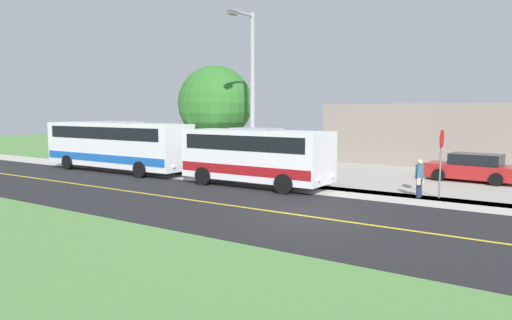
# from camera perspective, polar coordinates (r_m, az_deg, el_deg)

# --- Properties ---
(ground_plane) EXTENTS (120.00, 120.00, 0.00)m
(ground_plane) POSITION_cam_1_polar(r_m,az_deg,el_deg) (16.53, 5.83, -6.79)
(ground_plane) COLOR #548442
(road_surface) EXTENTS (8.00, 100.00, 0.01)m
(road_surface) POSITION_cam_1_polar(r_m,az_deg,el_deg) (16.53, 5.83, -6.78)
(road_surface) COLOR black
(road_surface) RESTS_ON ground
(sidewalk) EXTENTS (2.40, 100.00, 0.01)m
(sidewalk) POSITION_cam_1_polar(r_m,az_deg,el_deg) (21.18, 12.42, -4.04)
(sidewalk) COLOR #B2ADA3
(sidewalk) RESTS_ON ground
(parking_lot_surface) EXTENTS (14.00, 36.00, 0.01)m
(parking_lot_surface) POSITION_cam_1_polar(r_m,az_deg,el_deg) (27.30, 23.85, -2.17)
(parking_lot_surface) COLOR #9E9991
(parking_lot_surface) RESTS_ON ground
(road_centre_line) EXTENTS (0.16, 100.00, 0.00)m
(road_centre_line) POSITION_cam_1_polar(r_m,az_deg,el_deg) (16.53, 5.83, -6.76)
(road_centre_line) COLOR gold
(road_centre_line) RESTS_ON ground
(shuttle_bus_front) EXTENTS (2.73, 7.52, 2.83)m
(shuttle_bus_front) POSITION_cam_1_polar(r_m,az_deg,el_deg) (22.69, -0.01, 0.73)
(shuttle_bus_front) COLOR white
(shuttle_bus_front) RESTS_ON ground
(transit_bus_rear) EXTENTS (2.59, 10.53, 3.03)m
(transit_bus_rear) POSITION_cam_1_polar(r_m,az_deg,el_deg) (29.37, -16.59, 1.91)
(transit_bus_rear) COLOR white
(transit_bus_rear) RESTS_ON ground
(pedestrian_with_bags) EXTENTS (0.72, 0.34, 1.62)m
(pedestrian_with_bags) POSITION_cam_1_polar(r_m,az_deg,el_deg) (20.88, 19.30, -1.99)
(pedestrian_with_bags) COLOR #1E2347
(pedestrian_with_bags) RESTS_ON ground
(stop_sign) EXTENTS (0.76, 0.07, 2.88)m
(stop_sign) POSITION_cam_1_polar(r_m,az_deg,el_deg) (20.89, 21.63, 0.96)
(stop_sign) COLOR slate
(stop_sign) RESTS_ON ground
(street_light_pole) EXTENTS (1.97, 0.24, 8.36)m
(street_light_pole) POSITION_cam_1_polar(r_m,az_deg,el_deg) (23.18, -0.62, 8.35)
(street_light_pole) COLOR #9E9EA3
(street_light_pole) RESTS_ON ground
(parked_car_near) EXTENTS (2.31, 4.54, 1.45)m
(parked_car_near) POSITION_cam_1_polar(r_m,az_deg,el_deg) (26.67, 24.87, -0.91)
(parked_car_near) COLOR #A51E1E
(parked_car_near) RESTS_ON ground
(tree_curbside) EXTENTS (4.36, 4.36, 6.27)m
(tree_curbside) POSITION_cam_1_polar(r_m,az_deg,el_deg) (27.71, -4.97, 6.89)
(tree_curbside) COLOR #4C3826
(tree_curbside) RESTS_ON ground
(commercial_building) EXTENTS (10.00, 21.77, 4.11)m
(commercial_building) POSITION_cam_1_polar(r_m,az_deg,el_deg) (35.90, 27.63, 2.80)
(commercial_building) COLOR gray
(commercial_building) RESTS_ON ground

